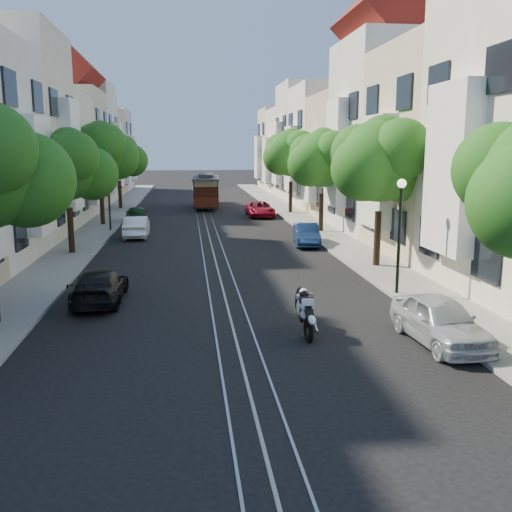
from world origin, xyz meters
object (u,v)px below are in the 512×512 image
object	(u,v)px
tree_w_c	(100,152)
lamp_east	(400,219)
tree_w_d	(119,157)
parked_car_e_far	(260,209)
lamp_west	(109,188)
parked_car_w_far	(136,214)
parked_car_e_mid	(306,235)
tree_e_b	(382,162)
parked_car_w_mid	(137,227)
tree_e_c	(323,160)
parked_car_w_near	(100,286)
parked_car_e_near	(440,321)
tree_w_b	(68,168)
sportbike_rider	(305,309)
tree_e_d	(292,154)
cable_car	(206,190)

from	to	relation	value
tree_w_c	lamp_east	bearing A→B (deg)	-57.35
tree_w_c	tree_w_d	distance (m)	11.01
tree_w_c	parked_car_e_far	distance (m)	13.00
parked_car_e_far	lamp_west	bearing A→B (deg)	-146.41
lamp_west	parked_car_w_far	distance (m)	5.18
tree_w_c	lamp_west	xyz separation A→B (m)	(0.84, -2.98, -2.22)
parked_car_e_mid	parked_car_w_far	xyz separation A→B (m)	(-10.30, 11.17, 0.01)
tree_e_b	parked_car_w_mid	bearing A→B (deg)	138.08
tree_e_c	tree_e_b	bearing A→B (deg)	-90.00
parked_car_e_mid	parked_car_w_near	size ratio (longest dim) A/B	0.91
lamp_west	parked_car_e_far	size ratio (longest dim) A/B	0.95
parked_car_e_near	parked_car_e_far	distance (m)	30.14
tree_w_b	sportbike_rider	world-z (taller)	tree_w_b
parked_car_e_near	tree_e_b	bearing A→B (deg)	76.93
sportbike_rider	tree_e_c	bearing A→B (deg)	74.07
tree_w_d	tree_e_d	bearing A→B (deg)	-19.15
tree_e_d	tree_w_c	world-z (taller)	tree_w_c
lamp_east	tree_w_c	bearing A→B (deg)	122.65
lamp_west	parked_car_e_near	xyz separation A→B (m)	(11.90, -23.16, -2.18)
tree_w_b	tree_w_d	bearing A→B (deg)	90.00
tree_w_d	lamp_east	size ratio (longest dim) A/B	1.57
tree_e_c	parked_car_e_mid	distance (m)	6.44
parked_car_e_near	parked_car_e_far	size ratio (longest dim) A/B	0.89
tree_w_c	lamp_east	size ratio (longest dim) A/B	1.71
tree_w_c	cable_car	distance (m)	14.13
tree_w_b	parked_car_w_mid	size ratio (longest dim) A/B	1.59
cable_car	parked_car_w_mid	bearing A→B (deg)	-103.38
lamp_east	parked_car_e_mid	xyz separation A→B (m)	(-1.02, 11.33, -2.24)
lamp_east	parked_car_w_mid	world-z (taller)	lamp_east
lamp_west	sportbike_rider	world-z (taller)	lamp_west
tree_e_b	tree_e_d	xyz separation A→B (m)	(0.00, 22.00, 0.13)
sportbike_rider	cable_car	xyz separation A→B (m)	(-1.60, 36.39, 0.90)
tree_e_b	tree_w_b	world-z (taller)	tree_e_b
parked_car_e_mid	sportbike_rider	bearing A→B (deg)	-95.69
tree_e_c	parked_car_e_near	size ratio (longest dim) A/B	1.67
tree_e_c	tree_w_d	xyz separation A→B (m)	(-14.40, 16.00, 0.00)
tree_e_d	cable_car	size ratio (longest dim) A/B	0.93
tree_w_c	sportbike_rider	bearing A→B (deg)	-69.83
tree_e_b	parked_car_e_mid	xyz separation A→B (m)	(-1.98, 6.35, -4.13)
tree_w_c	parked_car_w_near	bearing A→B (deg)	-82.43
tree_w_b	tree_w_d	size ratio (longest dim) A/B	0.96
lamp_east	parked_car_w_mid	bearing A→B (deg)	124.71
tree_e_d	cable_car	xyz separation A→B (m)	(-6.84, 5.45, -3.20)
tree_e_d	parked_car_w_mid	distance (m)	16.93
parked_car_e_mid	parked_car_e_far	world-z (taller)	same
parked_car_w_near	parked_car_w_mid	bearing A→B (deg)	-89.26
tree_e_c	tree_w_c	distance (m)	15.25
tree_w_d	lamp_west	size ratio (longest dim) A/B	1.57
parked_car_w_far	parked_car_e_far	bearing A→B (deg)	-172.87
sportbike_rider	parked_car_e_near	distance (m)	3.77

